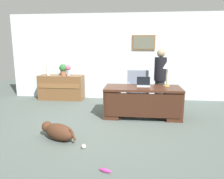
{
  "coord_description": "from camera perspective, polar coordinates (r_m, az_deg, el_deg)",
  "views": [
    {
      "loc": [
        0.57,
        -4.31,
        1.68
      ],
      "look_at": [
        0.07,
        0.3,
        0.75
      ],
      "focal_mm": 34.37,
      "sensor_mm": 36.0,
      "label": 1
    }
  ],
  "objects": [
    {
      "name": "potted_plant",
      "position": [
        6.98,
        -12.86,
        5.27
      ],
      "size": [
        0.24,
        0.24,
        0.36
      ],
      "color": "brown",
      "rests_on": "credenza"
    },
    {
      "name": "dog_toy_bone",
      "position": [
        3.12,
        -1.79,
        -20.71
      ],
      "size": [
        0.18,
        0.11,
        0.05
      ],
      "primitive_type": "ellipsoid",
      "rotation": [
        0.0,
        0.0,
        5.95
      ],
      "color": "#D8338C",
      "rests_on": "ground_plane"
    },
    {
      "name": "vase_with_flowers",
      "position": [
        6.93,
        -11.6,
        5.4
      ],
      "size": [
        0.17,
        0.17,
        0.34
      ],
      "color": "#889FC8",
      "rests_on": "credenza"
    },
    {
      "name": "ground_plane",
      "position": [
        4.66,
        -1.23,
        -9.79
      ],
      "size": [
        12.0,
        12.0,
        0.0
      ],
      "primitive_type": "plane",
      "color": "#4C5651"
    },
    {
      "name": "desk_lamp",
      "position": [
        5.3,
        14.51,
        5.98
      ],
      "size": [
        0.22,
        0.22,
        0.62
      ],
      "color": "#9E8447",
      "rests_on": "desk"
    },
    {
      "name": "dog_lying",
      "position": [
        4.12,
        -14.17,
        -10.74
      ],
      "size": [
        0.76,
        0.55,
        0.3
      ],
      "color": "#472819",
      "rests_on": "ground_plane"
    },
    {
      "name": "back_wall",
      "position": [
        6.94,
        1.56,
        8.64
      ],
      "size": [
        7.0,
        0.16,
        2.7
      ],
      "color": "silver",
      "rests_on": "ground_plane"
    },
    {
      "name": "armchair",
      "position": [
        6.1,
        6.83,
        -0.22
      ],
      "size": [
        0.6,
        0.59,
        1.02
      ],
      "color": "slate",
      "rests_on": "ground_plane"
    },
    {
      "name": "dog_toy_ball",
      "position": [
        3.75,
        -7.54,
        -14.77
      ],
      "size": [
        0.08,
        0.08,
        0.08
      ],
      "primitive_type": "sphere",
      "color": "beige",
      "rests_on": "ground_plane"
    },
    {
      "name": "desk",
      "position": [
        5.21,
        8.07,
        -2.99
      ],
      "size": [
        1.81,
        0.81,
        0.73
      ],
      "color": "#422316",
      "rests_on": "ground_plane"
    },
    {
      "name": "person_standing",
      "position": [
        5.96,
        12.63,
        2.86
      ],
      "size": [
        0.32,
        0.32,
        1.61
      ],
      "color": "#262323",
      "rests_on": "ground_plane"
    },
    {
      "name": "laptop",
      "position": [
        5.28,
        8.36,
        1.49
      ],
      "size": [
        0.32,
        0.22,
        0.22
      ],
      "color": "#B2B5BA",
      "rests_on": "desk"
    },
    {
      "name": "vase_empty",
      "position": [
        7.16,
        -16.64,
        4.84
      ],
      "size": [
        0.11,
        0.11,
        0.3
      ],
      "primitive_type": "cylinder",
      "color": "silver",
      "rests_on": "credenza"
    },
    {
      "name": "credenza",
      "position": [
        7.09,
        -13.29,
        0.54
      ],
      "size": [
        1.41,
        0.5,
        0.78
      ],
      "color": "brown",
      "rests_on": "ground_plane"
    }
  ]
}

